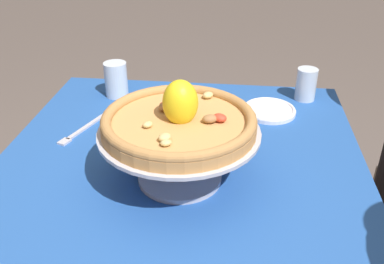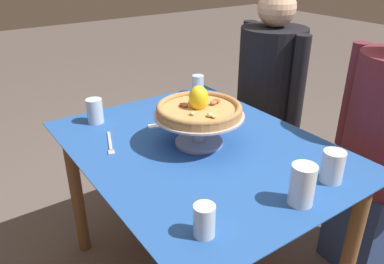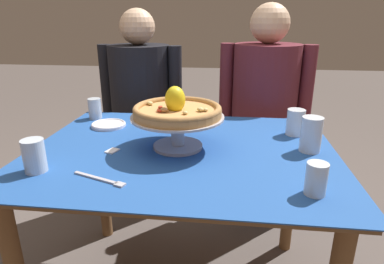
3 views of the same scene
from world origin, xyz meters
The scene contains 12 objects.
dining_table centered at (0.00, 0.00, 0.62)m, with size 1.18×0.92×0.72m.
pizza_stand centered at (-0.02, 0.01, 0.81)m, with size 0.36×0.36×0.13m.
pizza centered at (-0.02, 0.01, 0.88)m, with size 0.34×0.34×0.11m.
water_glass_side_right centered at (0.49, 0.03, 0.78)m, with size 0.08×0.08×0.14m.
water_glass_back_right centered at (0.46, 0.22, 0.77)m, with size 0.08×0.08×0.11m.
water_glass_front_left centered at (-0.46, -0.25, 0.77)m, with size 0.07×0.07×0.11m.
water_glass_back_left centered at (-0.50, 0.35, 0.77)m, with size 0.06×0.06×0.10m.
water_glass_front_right centered at (0.43, -0.30, 0.76)m, with size 0.06×0.06×0.10m.
side_plate centered at (-0.39, 0.23, 0.73)m, with size 0.16×0.16×0.02m.
dinner_fork centered at (-0.21, -0.29, 0.73)m, with size 0.19×0.09×0.01m.
sugar_packet centered at (-0.26, -0.06, 0.72)m, with size 0.05×0.04×0.01m, color white.
diner_left centered at (-0.38, 0.78, 0.63)m, with size 0.53×0.41×1.26m.
Camera 2 is at (1.09, -0.80, 1.45)m, focal length 35.54 mm.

